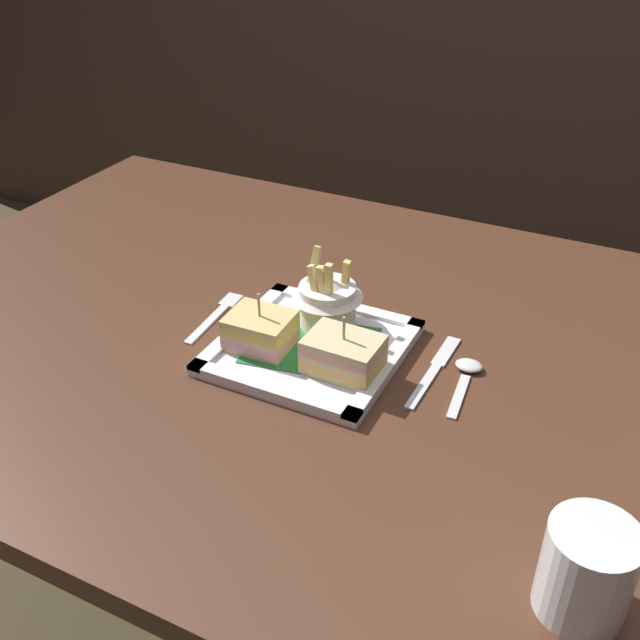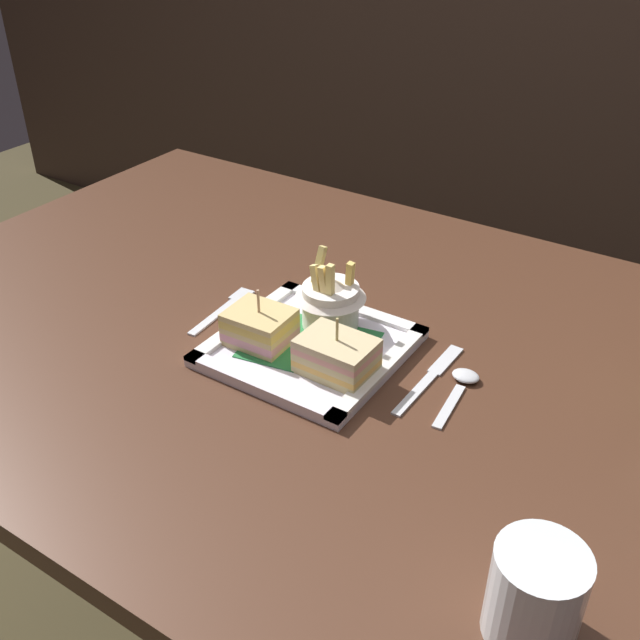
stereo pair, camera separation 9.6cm
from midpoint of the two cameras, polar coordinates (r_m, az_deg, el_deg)
name	(u,v)px [view 2 (the right image)]	position (r m, az deg, el deg)	size (l,w,h in m)	color
dining_table	(329,396)	(1.06, 3.34, -6.02)	(1.39, 0.91, 0.77)	#4A2B1C
square_plate	(310,347)	(0.97, 2.07, -2.22)	(0.23, 0.23, 0.02)	white
sandwich_half_left	(260,327)	(0.96, -1.85, -0.64)	(0.08, 0.07, 0.08)	#D9B676
sandwich_half_right	(337,356)	(0.91, 4.34, -2.88)	(0.09, 0.07, 0.08)	#D3BE7D
fries_cup	(330,298)	(0.99, 3.61, 1.62)	(0.10, 0.10, 0.11)	white
water_glass	(534,600)	(0.68, 20.45, -19.86)	(0.08, 0.08, 0.09)	silver
fork	(225,308)	(1.07, -4.83, 0.85)	(0.03, 0.14, 0.00)	silver
knife	(431,376)	(0.95, 11.54, -4.37)	(0.02, 0.17, 0.00)	silver
spoon	(462,383)	(0.94, 13.87, -4.88)	(0.04, 0.12, 0.01)	silver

